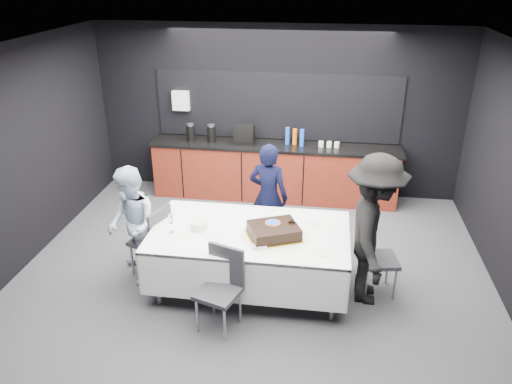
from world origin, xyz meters
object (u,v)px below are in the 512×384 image
Objects in this scene: plate_stack at (199,225)px; chair_right at (373,254)px; chair_left at (154,236)px; chair_near at (222,282)px; cake_assembly at (274,231)px; party_table at (250,241)px; champagne_flute at (171,220)px; person_right at (373,231)px; person_center at (268,197)px; person_left at (132,226)px.

plate_stack is 2.07m from chair_right.
chair_left is 1.00× the size of chair_near.
chair_right is at bearing 9.32° from cake_assembly.
chair_left is (-1.23, 0.11, -0.11)m from party_table.
plate_stack is (-0.60, -0.04, 0.19)m from party_table.
champagne_flute is 0.24× the size of chair_left.
cake_assembly is 1.12m from person_right.
chair_right is 0.38m from person_right.
plate_stack is 0.11× the size of person_right.
person_right reaches higher than chair_right.
cake_assembly is 0.79× the size of chair_right.
cake_assembly is 3.58× the size of plate_stack.
champagne_flute reaches higher than cake_assembly.
plate_stack is 0.71m from chair_left.
party_table is 1.46m from chair_right.
person_right reaches higher than plate_stack.
chair_left is at bearing 89.16° from person_right.
person_center is (-0.20, 1.10, -0.10)m from cake_assembly.
chair_left is 2.67m from person_right.
person_left reaches higher than party_table.
champagne_flute is 0.59m from chair_left.
person_center is 1.02× the size of person_left.
person_left is at bearing 91.96° from person_right.
plate_stack is at bearing -175.92° from party_table.
chair_right is at bearing 3.79° from plate_stack.
plate_stack is at bearing 120.63° from chair_near.
chair_left is 0.33m from person_left.
chair_right and chair_near have the same top height.
person_center reaches higher than champagne_flute.
chair_near is (0.41, -0.69, -0.30)m from plate_stack.
person_left reaches higher than chair_left.
person_center reaches higher than plate_stack.
person_right reaches higher than party_table.
person_right is (1.41, -0.01, 0.26)m from party_table.
champagne_flute is 0.15× the size of person_center.
chair_left and chair_near have the same top height.
plate_stack is at bearing 176.55° from cake_assembly.
person_left is at bearing -177.79° from chair_right.
person_center reaches higher than chair_right.
champagne_flute is 0.99m from chair_near.
chair_right is (1.16, 0.19, -0.32)m from cake_assembly.
chair_near is 0.62× the size of person_left.
chair_right is (1.45, 0.09, -0.11)m from party_table.
chair_near is at bearing 28.78° from person_left.
person_right is (1.12, 0.08, 0.05)m from cake_assembly.
champagne_flute is at bearing 43.34° from person_left.
party_table is 11.43× the size of plate_stack.
chair_near is at bearing -104.62° from party_table.
person_left reaches higher than champagne_flute.
person_left is at bearing -179.26° from party_table.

